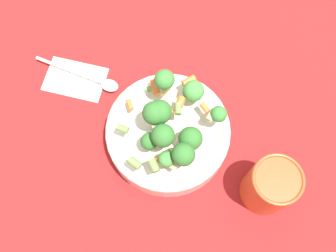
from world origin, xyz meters
TOP-DOWN VIEW (x-y plane):
  - ground_plane at (0.00, 0.00)m, footprint 3.00×3.00m
  - bowl at (0.00, 0.00)m, footprint 0.23×0.23m
  - pasta_salad at (0.01, 0.00)m, footprint 0.17×0.20m
  - cup at (0.20, 0.02)m, footprint 0.08×0.08m
  - napkin at (-0.22, -0.01)m, footprint 0.14×0.12m
  - spoon at (-0.19, 0.01)m, footprint 0.18×0.06m

SIDE VIEW (x-z plane):
  - ground_plane at x=0.00m, z-range 0.00..0.00m
  - napkin at x=-0.22m, z-range 0.00..0.01m
  - spoon at x=-0.19m, z-range 0.01..0.02m
  - bowl at x=0.00m, z-range 0.00..0.06m
  - cup at x=0.20m, z-range 0.00..0.12m
  - pasta_salad at x=0.01m, z-range 0.05..0.14m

